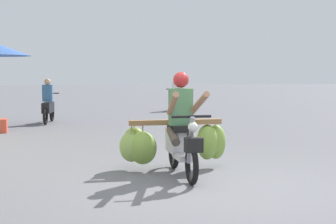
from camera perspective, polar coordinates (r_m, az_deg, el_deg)
ground_plane at (r=6.81m, az=4.86°, el=-8.67°), size 120.00×120.00×0.00m
motorbike_main_loaded at (r=7.63m, az=0.37°, el=-3.20°), size 1.79×1.81×1.58m
motorbike_distant_ahead_left at (r=15.56m, az=-13.95°, el=0.78°), size 0.53×1.61×1.40m
motorbike_distant_ahead_right at (r=20.35m, az=0.91°, el=1.77°), size 0.88×1.47×1.40m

